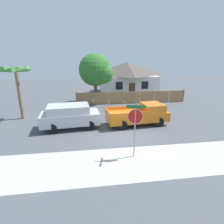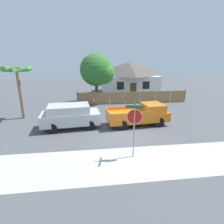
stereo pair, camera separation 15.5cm
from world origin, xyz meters
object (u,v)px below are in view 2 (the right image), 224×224
Objects in this scene: oak_tree at (98,71)px; red_suv at (70,115)px; house at (128,77)px; palm_tree at (17,74)px; orange_pickup at (140,115)px; stop_sign at (134,120)px.

red_suv is (-2.59, -8.18, -2.90)m from oak_tree.
red_suv is (-7.77, -14.73, -1.48)m from house.
palm_tree reaches higher than orange_pickup.
oak_tree is at bearing -128.37° from house.
oak_tree is 1.28× the size of palm_tree.
orange_pickup is 5.32m from stop_sign.
oak_tree is 9.21m from orange_pickup.
orange_pickup is at bearing -5.34° from red_suv.
house is at bearing 90.52° from stop_sign.
house is at bearing 43.71° from palm_tree.
oak_tree is at bearing 107.41° from stop_sign.
palm_tree is 11.00m from orange_pickup.
house is at bearing 51.63° from oak_tree.
orange_pickup is (5.58, 0.02, -0.16)m from red_suv.
oak_tree reaches higher than orange_pickup.
red_suv is at bearing -32.89° from palm_tree.
house is 1.97× the size of red_suv.
palm_tree is (-12.33, -11.78, 1.47)m from house.
orange_pickup is (-2.19, -14.70, -1.64)m from house.
house is 14.96m from orange_pickup.
stop_sign is (3.86, -4.84, 1.11)m from red_suv.
stop_sign is (8.41, -7.79, -1.84)m from palm_tree.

